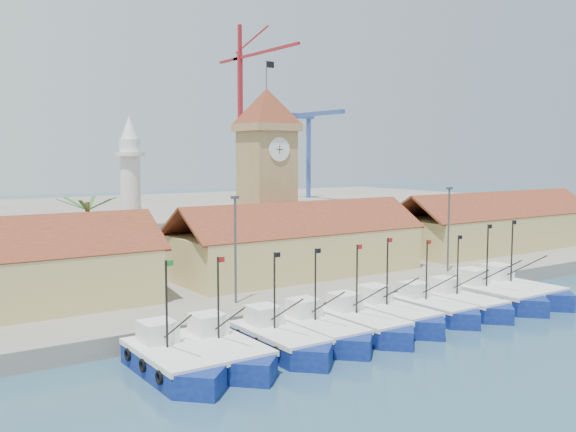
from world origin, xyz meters
TOP-DOWN VIEW (x-y plane):
  - ground at (0.00, 0.00)m, footprint 400.00×400.00m
  - quay at (0.00, 24.00)m, footprint 140.00×32.00m
  - terminal at (0.00, 110.00)m, footprint 240.00×80.00m
  - boat_0 at (-22.06, 2.22)m, footprint 3.71×10.16m
  - boat_1 at (-18.32, 2.29)m, footprint 3.64×9.98m
  - boat_2 at (-13.81, 2.33)m, footprint 3.60×9.86m
  - boat_3 at (-9.99, 2.59)m, footprint 3.57×9.77m
  - boat_4 at (-6.07, 2.45)m, footprint 3.56×9.76m
  - boat_5 at (-2.27, 3.07)m, footprint 3.65×10.00m
  - boat_6 at (2.27, 3.08)m, footprint 3.39×9.28m
  - boat_7 at (5.87, 2.76)m, footprint 3.49×9.55m
  - boat_8 at (10.28, 2.98)m, footprint 3.83×10.49m
  - boat_9 at (13.99, 3.03)m, footprint 3.91×10.72m
  - hall_center at (0.00, 20.00)m, footprint 27.04×10.13m
  - hall_right at (32.00, 20.00)m, footprint 31.20×10.13m
  - clock_tower at (0.00, 26.00)m, footprint 5.80×5.80m
  - minaret at (-15.00, 28.00)m, footprint 3.00×3.00m
  - palm_tree at (-20.00, 26.00)m, footprint 5.60×5.03m
  - lamp_posts at (0.50, 12.00)m, footprint 80.70×0.25m
  - crane_red_right at (42.37, 103.26)m, footprint 1.00×35.24m
  - gantry at (62.00, 106.65)m, footprint 13.00×22.00m

SIDE VIEW (x-z plane):
  - ground at x=0.00m, z-range 0.00..0.00m
  - boat_6 at x=2.27m, z-range -2.79..4.24m
  - boat_7 at x=5.87m, z-range -2.87..4.36m
  - quay at x=0.00m, z-range 0.00..1.50m
  - boat_4 at x=-6.07m, z-range -2.93..4.45m
  - boat_3 at x=-9.99m, z-range -2.93..4.46m
  - boat_2 at x=-13.81m, z-range -2.96..4.50m
  - boat_1 at x=-18.32m, z-range -3.00..4.56m
  - boat_5 at x=-2.27m, z-range -3.00..4.57m
  - boat_0 at x=-22.06m, z-range -3.05..4.64m
  - boat_8 at x=10.28m, z-range -3.15..4.79m
  - boat_9 at x=13.99m, z-range -3.22..4.89m
  - terminal at x=0.00m, z-range 0.00..2.00m
  - hall_center at x=0.00m, z-range 0.18..7.79m
  - hall_right at x=32.00m, z-range 0.18..7.79m
  - palm_tree at x=-20.00m, z-range 2.05..10.44m
  - lamp_posts at x=0.50m, z-range 1.96..10.99m
  - minaret at x=-15.00m, z-range 1.58..17.88m
  - clock_tower at x=0.00m, z-range 0.61..23.31m
  - gantry at x=62.00m, z-range 8.44..31.64m
  - crane_red_right at x=42.37m, z-range 4.61..48.30m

